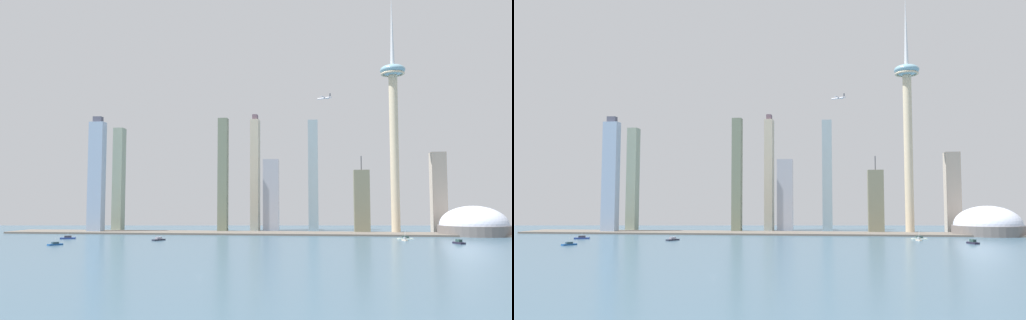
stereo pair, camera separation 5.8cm
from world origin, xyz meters
The scene contains 19 objects.
ground_plane centered at (0.00, 0.00, 0.00)m, with size 6000.00×6000.00×0.00m, color #3D5C70.
waterfront_pier centered at (0.00, 415.21, 1.22)m, with size 750.46×69.30×2.44m, color #655D55.
observation_tower centered at (181.46, 444.39, 173.62)m, with size 36.09×36.09×350.87m.
stadium_dome centered at (280.18, 417.94, 12.06)m, with size 93.78×93.78×52.47m.
skyscraper_0 centered at (-27.36, 500.14, 89.39)m, with size 13.00×27.45×184.08m.
skyscraper_1 centered at (249.31, 481.69, 59.46)m, with size 20.85×24.34×118.93m.
skyscraper_2 centered at (64.07, 515.15, 88.11)m, with size 15.59×12.96×176.22m.
skyscraper_3 centered at (-69.16, 445.94, 85.26)m, with size 14.00×15.17×170.51m.
skyscraper_4 centered at (-253.46, 415.62, 83.34)m, with size 21.45×16.07×171.86m.
skyscraper_5 centered at (1.02, 466.95, 54.81)m, with size 23.65×13.76×109.62m.
skyscraper_6 centered at (-235.67, 456.65, 79.99)m, with size 15.05×17.38×159.98m.
skyscraper_7 centered at (134.52, 449.36, 45.71)m, with size 22.16×19.51×111.83m.
boat_0 centered at (176.60, 333.20, 1.45)m, with size 18.33×7.00×10.99m.
boat_1 centered at (-113.27, 276.09, 1.46)m, with size 12.70×17.86×4.07m.
boat_2 centered at (222.57, 268.72, 1.74)m, with size 10.82×16.96×4.86m.
boat_3 centered at (171.99, 308.13, 1.52)m, with size 6.38×10.59×9.81m.
boat_5 centered at (-231.24, 287.81, 1.48)m, with size 18.72×11.51×8.08m.
boat_7 centered at (-200.05, 198.64, 1.26)m, with size 12.00×16.23×8.06m.
airplane centered at (82.49, 451.35, 199.39)m, with size 21.41×20.28×7.16m.
Camera 1 is at (74.58, -318.18, 45.00)m, focal length 36.49 mm.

